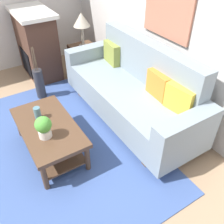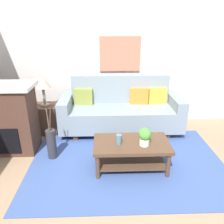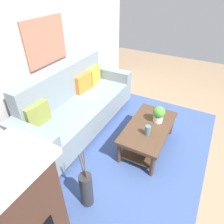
# 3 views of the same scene
# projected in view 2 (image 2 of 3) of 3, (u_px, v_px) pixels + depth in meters

# --- Properties ---
(ground_plane) EXTENTS (9.00, 9.00, 0.00)m
(ground_plane) POSITION_uv_depth(u_px,v_px,m) (131.00, 184.00, 3.00)
(ground_plane) COLOR #9E7F60
(wall_back) EXTENTS (5.00, 0.10, 2.70)m
(wall_back) POSITION_uv_depth(u_px,v_px,m) (121.00, 59.00, 4.50)
(wall_back) COLOR silver
(wall_back) RESTS_ON ground_plane
(area_rug) EXTENTS (2.99, 2.04, 0.01)m
(area_rug) POSITION_uv_depth(u_px,v_px,m) (127.00, 162.00, 3.46)
(area_rug) COLOR #3D5693
(area_rug) RESTS_ON ground_plane
(couch) EXTENTS (2.33, 0.84, 1.08)m
(couch) POSITION_uv_depth(u_px,v_px,m) (121.00, 110.00, 4.35)
(couch) COLOR gray
(couch) RESTS_ON ground_plane
(throw_pillow_olive) EXTENTS (0.37, 0.16, 0.32)m
(throw_pillow_olive) POSITION_uv_depth(u_px,v_px,m) (84.00, 97.00, 4.35)
(throw_pillow_olive) COLOR olive
(throw_pillow_olive) RESTS_ON couch
(throw_pillow_orange) EXTENTS (0.37, 0.14, 0.32)m
(throw_pillow_orange) POSITION_uv_depth(u_px,v_px,m) (139.00, 96.00, 4.38)
(throw_pillow_orange) COLOR orange
(throw_pillow_orange) RESTS_ON couch
(throw_pillow_mustard) EXTENTS (0.37, 0.17, 0.32)m
(throw_pillow_mustard) POSITION_uv_depth(u_px,v_px,m) (157.00, 96.00, 4.39)
(throw_pillow_mustard) COLOR gold
(throw_pillow_mustard) RESTS_ON couch
(coffee_table) EXTENTS (1.10, 0.60, 0.43)m
(coffee_table) POSITION_uv_depth(u_px,v_px,m) (131.00, 149.00, 3.23)
(coffee_table) COLOR #513826
(coffee_table) RESTS_ON ground_plane
(tabletop_vase) EXTENTS (0.08, 0.08, 0.15)m
(tabletop_vase) POSITION_uv_depth(u_px,v_px,m) (119.00, 139.00, 3.12)
(tabletop_vase) COLOR slate
(tabletop_vase) RESTS_ON coffee_table
(potted_plant_tabletop) EXTENTS (0.18, 0.18, 0.26)m
(potted_plant_tabletop) POSITION_uv_depth(u_px,v_px,m) (145.00, 136.00, 3.07)
(potted_plant_tabletop) COLOR white
(potted_plant_tabletop) RESTS_ON coffee_table
(side_table) EXTENTS (0.44, 0.44, 0.56)m
(side_table) POSITION_uv_depth(u_px,v_px,m) (47.00, 118.00, 4.35)
(side_table) COLOR #513826
(side_table) RESTS_ON ground_plane
(table_lamp) EXTENTS (0.28, 0.28, 0.57)m
(table_lamp) POSITION_uv_depth(u_px,v_px,m) (43.00, 83.00, 4.08)
(table_lamp) COLOR gray
(table_lamp) RESTS_ON side_table
(fireplace) EXTENTS (1.02, 0.58, 1.16)m
(fireplace) POSITION_uv_depth(u_px,v_px,m) (6.00, 118.00, 3.59)
(fireplace) COLOR #472D23
(fireplace) RESTS_ON ground_plane
(floor_vase) EXTENTS (0.15, 0.15, 0.50)m
(floor_vase) POSITION_uv_depth(u_px,v_px,m) (52.00, 144.00, 3.49)
(floor_vase) COLOR #2D2D33
(floor_vase) RESTS_ON ground_plane
(floor_vase_branch_a) EXTENTS (0.05, 0.02, 0.36)m
(floor_vase_branch_a) POSITION_uv_depth(u_px,v_px,m) (50.00, 120.00, 3.33)
(floor_vase_branch_a) COLOR brown
(floor_vase_branch_a) RESTS_ON floor_vase
(floor_vase_branch_b) EXTENTS (0.05, 0.01, 0.36)m
(floor_vase_branch_b) POSITION_uv_depth(u_px,v_px,m) (48.00, 119.00, 3.34)
(floor_vase_branch_b) COLOR brown
(floor_vase_branch_b) RESTS_ON floor_vase
(floor_vase_branch_c) EXTENTS (0.03, 0.04, 0.36)m
(floor_vase_branch_c) POSITION_uv_depth(u_px,v_px,m) (48.00, 120.00, 3.31)
(floor_vase_branch_c) COLOR brown
(floor_vase_branch_c) RESTS_ON floor_vase
(framed_painting) EXTENTS (0.81, 0.03, 0.68)m
(framed_painting) POSITION_uv_depth(u_px,v_px,m) (120.00, 54.00, 4.39)
(framed_painting) COLOR #B77056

